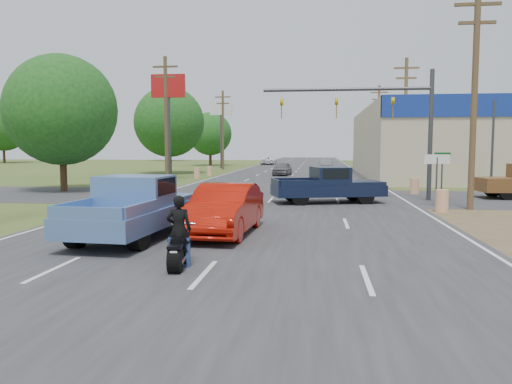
# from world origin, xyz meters

# --- Properties ---
(ground) EXTENTS (200.00, 200.00, 0.00)m
(ground) POSITION_xyz_m (0.00, 0.00, 0.00)
(ground) COLOR #3F5421
(ground) RESTS_ON ground
(main_road) EXTENTS (15.00, 180.00, 0.02)m
(main_road) POSITION_xyz_m (0.00, 40.00, 0.01)
(main_road) COLOR #2D2D30
(main_road) RESTS_ON ground
(cross_road) EXTENTS (120.00, 10.00, 0.02)m
(cross_road) POSITION_xyz_m (0.00, 18.00, 0.01)
(cross_road) COLOR #2D2D30
(cross_road) RESTS_ON ground
(utility_pole_1) EXTENTS (2.00, 0.28, 10.00)m
(utility_pole_1) POSITION_xyz_m (9.50, 13.00, 5.32)
(utility_pole_1) COLOR #4C3823
(utility_pole_1) RESTS_ON ground
(utility_pole_2) EXTENTS (2.00, 0.28, 10.00)m
(utility_pole_2) POSITION_xyz_m (9.50, 31.00, 5.32)
(utility_pole_2) COLOR #4C3823
(utility_pole_2) RESTS_ON ground
(utility_pole_3) EXTENTS (2.00, 0.28, 10.00)m
(utility_pole_3) POSITION_xyz_m (9.50, 49.00, 5.32)
(utility_pole_3) COLOR #4C3823
(utility_pole_3) RESTS_ON ground
(utility_pole_5) EXTENTS (2.00, 0.28, 10.00)m
(utility_pole_5) POSITION_xyz_m (-9.50, 28.00, 5.32)
(utility_pole_5) COLOR #4C3823
(utility_pole_5) RESTS_ON ground
(utility_pole_6) EXTENTS (2.00, 0.28, 10.00)m
(utility_pole_6) POSITION_xyz_m (-9.50, 52.00, 5.32)
(utility_pole_6) COLOR #4C3823
(utility_pole_6) RESTS_ON ground
(tree_0) EXTENTS (7.14, 7.14, 8.84)m
(tree_0) POSITION_xyz_m (-14.00, 20.00, 5.26)
(tree_0) COLOR #422D19
(tree_0) RESTS_ON ground
(tree_1) EXTENTS (7.56, 7.56, 9.36)m
(tree_1) POSITION_xyz_m (-13.50, 42.00, 5.57)
(tree_1) COLOR #422D19
(tree_1) RESTS_ON ground
(tree_2) EXTENTS (6.72, 6.72, 8.32)m
(tree_2) POSITION_xyz_m (-14.20, 66.00, 4.95)
(tree_2) COLOR #422D19
(tree_2) RESTS_ON ground
(tree_4) EXTENTS (9.24, 9.24, 11.44)m
(tree_4) POSITION_xyz_m (-55.00, 75.00, 6.82)
(tree_4) COLOR #422D19
(tree_4) RESTS_ON ground
(tree_5) EXTENTS (7.98, 7.98, 9.88)m
(tree_5) POSITION_xyz_m (30.00, 95.00, 5.88)
(tree_5) COLOR #422D19
(tree_5) RESTS_ON ground
(tree_6) EXTENTS (8.82, 8.82, 10.92)m
(tree_6) POSITION_xyz_m (-30.00, 95.00, 6.51)
(tree_6) COLOR #422D19
(tree_6) RESTS_ON ground
(barrel_0) EXTENTS (0.56, 0.56, 1.00)m
(barrel_0) POSITION_xyz_m (8.00, 12.00, 0.50)
(barrel_0) COLOR orange
(barrel_0) RESTS_ON ground
(barrel_1) EXTENTS (0.56, 0.56, 1.00)m
(barrel_1) POSITION_xyz_m (8.40, 20.50, 0.50)
(barrel_1) COLOR orange
(barrel_1) RESTS_ON ground
(barrel_2) EXTENTS (0.56, 0.56, 1.00)m
(barrel_2) POSITION_xyz_m (-8.50, 34.00, 0.50)
(barrel_2) COLOR orange
(barrel_2) RESTS_ON ground
(barrel_3) EXTENTS (0.56, 0.56, 1.00)m
(barrel_3) POSITION_xyz_m (-8.20, 38.00, 0.50)
(barrel_3) COLOR orange
(barrel_3) RESTS_ON ground
(pole_sign_left_near) EXTENTS (3.00, 0.35, 9.20)m
(pole_sign_left_near) POSITION_xyz_m (-10.50, 32.00, 7.17)
(pole_sign_left_near) COLOR #3F3F44
(pole_sign_left_near) RESTS_ON ground
(pole_sign_left_far) EXTENTS (3.00, 0.35, 9.20)m
(pole_sign_left_far) POSITION_xyz_m (-10.50, 56.00, 7.17)
(pole_sign_left_far) COLOR #3F3F44
(pole_sign_left_far) RESTS_ON ground
(lane_sign) EXTENTS (1.20, 0.08, 2.52)m
(lane_sign) POSITION_xyz_m (8.20, 14.00, 1.90)
(lane_sign) COLOR #3F3F44
(lane_sign) RESTS_ON ground
(street_name_sign) EXTENTS (0.80, 0.08, 2.61)m
(street_name_sign) POSITION_xyz_m (8.80, 15.50, 1.61)
(street_name_sign) COLOR #3F3F44
(street_name_sign) RESTS_ON ground
(signal_mast) EXTENTS (9.12, 0.40, 7.00)m
(signal_mast) POSITION_xyz_m (5.82, 17.00, 4.80)
(signal_mast) COLOR #3F3F44
(signal_mast) RESTS_ON ground
(red_convertible) EXTENTS (2.04, 5.11, 1.65)m
(red_convertible) POSITION_xyz_m (-0.50, 5.20, 0.83)
(red_convertible) COLOR #B01408
(red_convertible) RESTS_ON ground
(motorcycle) EXTENTS (0.60, 1.94, 0.98)m
(motorcycle) POSITION_xyz_m (-0.73, 0.56, 0.44)
(motorcycle) COLOR black
(motorcycle) RESTS_ON ground
(rider) EXTENTS (0.64, 0.45, 1.65)m
(rider) POSITION_xyz_m (-0.74, 0.60, 0.82)
(rider) COLOR black
(rider) RESTS_ON ground
(blue_pickup) EXTENTS (2.71, 6.10, 1.98)m
(blue_pickup) POSITION_xyz_m (-3.20, 4.35, 1.00)
(blue_pickup) COLOR black
(blue_pickup) RESTS_ON ground
(navy_pickup) EXTENTS (6.00, 3.62, 1.87)m
(navy_pickup) POSITION_xyz_m (3.18, 15.09, 0.94)
(navy_pickup) COLOR black
(navy_pickup) RESTS_ON ground
(distant_car_grey) EXTENTS (1.97, 4.12, 1.36)m
(distant_car_grey) POSITION_xyz_m (-1.05, 39.77, 0.68)
(distant_car_grey) COLOR slate
(distant_car_grey) RESTS_ON ground
(distant_car_silver) EXTENTS (1.95, 4.76, 1.38)m
(distant_car_silver) POSITION_xyz_m (3.59, 54.36, 0.69)
(distant_car_silver) COLOR #A3A3A8
(distant_car_silver) RESTS_ON ground
(distant_car_white) EXTENTS (2.40, 4.93, 1.35)m
(distant_car_white) POSITION_xyz_m (-5.48, 70.99, 0.68)
(distant_car_white) COLOR white
(distant_car_white) RESTS_ON ground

